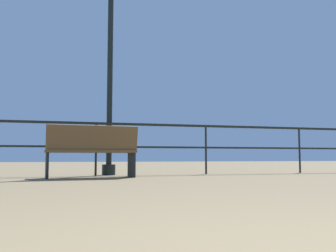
{
  "coord_description": "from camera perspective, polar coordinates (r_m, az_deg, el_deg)",
  "views": [
    {
      "loc": [
        -0.71,
        -0.44,
        0.37
      ],
      "look_at": [
        1.38,
        6.76,
        1.0
      ],
      "focal_mm": 39.98,
      "sensor_mm": 36.0,
      "label": 1
    }
  ],
  "objects": [
    {
      "name": "pier_railing",
      "position": [
        7.75,
        -10.9,
        -1.45
      ],
      "size": [
        24.01,
        0.05,
        1.08
      ],
      "color": "black",
      "rests_on": "ground_plane"
    },
    {
      "name": "bench_near_left",
      "position": [
        6.84,
        -11.53,
        -3.41
      ],
      "size": [
        1.63,
        0.77,
        0.93
      ],
      "color": "brown",
      "rests_on": "ground_plane"
    },
    {
      "name": "lamppost_center",
      "position": [
        8.29,
        -8.79,
        12.05
      ],
      "size": [
        0.36,
        0.36,
        4.58
      ],
      "color": "black",
      "rests_on": "ground_plane"
    }
  ]
}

